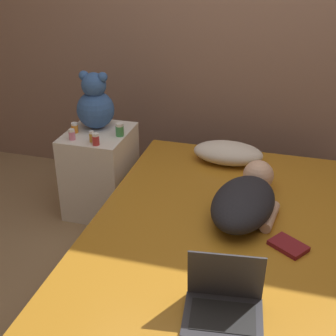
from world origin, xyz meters
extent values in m
plane|color=#937551|center=(0.00, 0.00, 0.00)|extent=(12.00, 12.00, 0.00)
cube|color=#846656|center=(0.00, 1.31, 1.30)|extent=(8.00, 0.06, 2.60)
cube|color=#4C331E|center=(0.00, 0.00, 0.13)|extent=(1.33, 2.06, 0.26)
cube|color=#B2721E|center=(0.00, 0.00, 0.34)|extent=(1.30, 2.02, 0.16)
cube|color=silver|center=(-0.93, 0.65, 0.30)|extent=(0.42, 0.49, 0.60)
ellipsoid|color=beige|center=(-0.06, 0.78, 0.49)|extent=(0.46, 0.26, 0.14)
ellipsoid|color=black|center=(0.13, 0.13, 0.52)|extent=(0.39, 0.58, 0.19)
sphere|color=#DBAD8E|center=(0.17, 0.48, 0.51)|extent=(0.18, 0.18, 0.18)
cylinder|color=#DBAD8E|center=(0.28, 0.14, 0.45)|extent=(0.09, 0.25, 0.06)
cube|color=#333338|center=(0.15, -0.63, 0.43)|extent=(0.35, 0.29, 0.02)
cube|color=black|center=(0.15, -0.63, 0.44)|extent=(0.28, 0.21, 0.00)
cube|color=#333338|center=(0.14, -0.53, 0.56)|extent=(0.32, 0.08, 0.24)
cube|color=black|center=(0.14, -0.53, 0.56)|extent=(0.28, 0.07, 0.21)
sphere|color=#335693|center=(-0.97, 0.73, 0.73)|extent=(0.26, 0.26, 0.26)
sphere|color=#335693|center=(-0.97, 0.73, 0.90)|extent=(0.17, 0.17, 0.17)
sphere|color=#335693|center=(-1.04, 0.73, 0.96)|extent=(0.07, 0.07, 0.07)
sphere|color=#335693|center=(-0.91, 0.73, 0.96)|extent=(0.07, 0.07, 0.07)
cylinder|color=orange|center=(-1.08, 0.60, 0.63)|extent=(0.05, 0.05, 0.05)
cylinder|color=white|center=(-1.08, 0.60, 0.66)|extent=(0.04, 0.04, 0.02)
cylinder|color=#B72D2D|center=(-0.86, 0.45, 0.63)|extent=(0.05, 0.05, 0.06)
cylinder|color=white|center=(-0.86, 0.45, 0.67)|extent=(0.04, 0.04, 0.02)
cylinder|color=gold|center=(-0.90, 0.49, 0.63)|extent=(0.03, 0.03, 0.06)
cylinder|color=white|center=(-0.90, 0.49, 0.67)|extent=(0.03, 0.03, 0.02)
cylinder|color=#3D8E4C|center=(-0.76, 0.63, 0.63)|extent=(0.05, 0.05, 0.07)
cylinder|color=white|center=(-0.76, 0.63, 0.68)|extent=(0.05, 0.05, 0.02)
cylinder|color=pink|center=(-1.04, 0.49, 0.63)|extent=(0.04, 0.04, 0.06)
cylinder|color=white|center=(-1.04, 0.49, 0.66)|extent=(0.04, 0.04, 0.02)
cube|color=maroon|center=(0.38, -0.07, 0.44)|extent=(0.21, 0.20, 0.02)
camera|label=1|loc=(0.32, -2.03, 1.83)|focal=50.00mm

